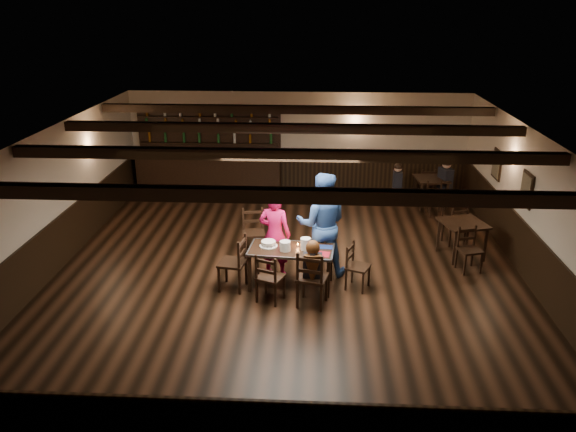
# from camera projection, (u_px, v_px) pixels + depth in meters

# --- Properties ---
(ground) EXTENTS (10.00, 10.00, 0.00)m
(ground) POSITION_uv_depth(u_px,v_px,m) (288.00, 272.00, 10.86)
(ground) COLOR black
(ground) RESTS_ON ground
(room_shell) EXTENTS (9.02, 10.02, 2.71)m
(room_shell) POSITION_uv_depth(u_px,v_px,m) (289.00, 186.00, 10.27)
(room_shell) COLOR beige
(room_shell) RESTS_ON ground
(dining_table) EXTENTS (1.59, 0.90, 0.75)m
(dining_table) POSITION_uv_depth(u_px,v_px,m) (291.00, 253.00, 10.10)
(dining_table) COLOR black
(dining_table) RESTS_ON ground
(chair_near_left) EXTENTS (0.55, 0.54, 0.91)m
(chair_near_left) POSITION_uv_depth(u_px,v_px,m) (268.00, 275.00, 9.58)
(chair_near_left) COLOR black
(chair_near_left) RESTS_ON ground
(chair_near_right) EXTENTS (0.58, 0.56, 1.03)m
(chair_near_right) POSITION_uv_depth(u_px,v_px,m) (311.00, 275.00, 9.41)
(chair_near_right) COLOR black
(chair_near_right) RESTS_ON ground
(chair_end_left) EXTENTS (0.53, 0.54, 1.02)m
(chair_end_left) POSITION_uv_depth(u_px,v_px,m) (237.00, 259.00, 10.03)
(chair_end_left) COLOR black
(chair_end_left) RESTS_ON ground
(chair_end_right) EXTENTS (0.50, 0.51, 0.85)m
(chair_end_right) POSITION_uv_depth(u_px,v_px,m) (354.00, 263.00, 10.11)
(chair_end_right) COLOR black
(chair_end_right) RESTS_ON ground
(chair_far_pushed) EXTENTS (0.52, 0.50, 0.98)m
(chair_far_pushed) POSITION_uv_depth(u_px,v_px,m) (253.00, 228.00, 11.46)
(chair_far_pushed) COLOR black
(chair_far_pushed) RESTS_ON ground
(woman_pink) EXTENTS (0.68, 0.52, 1.66)m
(woman_pink) POSITION_uv_depth(u_px,v_px,m) (275.00, 234.00, 10.47)
(woman_pink) COLOR red
(woman_pink) RESTS_ON ground
(man_blue) EXTENTS (0.98, 0.76, 2.00)m
(man_blue) POSITION_uv_depth(u_px,v_px,m) (322.00, 224.00, 10.50)
(man_blue) COLOR navy
(man_blue) RESTS_ON ground
(seated_person) EXTENTS (0.32, 0.48, 0.78)m
(seated_person) POSITION_uv_depth(u_px,v_px,m) (313.00, 262.00, 9.40)
(seated_person) COLOR black
(seated_person) RESTS_ON ground
(cake) EXTENTS (0.33, 0.33, 0.10)m
(cake) POSITION_uv_depth(u_px,v_px,m) (268.00, 244.00, 10.15)
(cake) COLOR white
(cake) RESTS_ON dining_table
(plate_stack_a) EXTENTS (0.19, 0.19, 0.18)m
(plate_stack_a) POSITION_uv_depth(u_px,v_px,m) (285.00, 246.00, 9.96)
(plate_stack_a) COLOR white
(plate_stack_a) RESTS_ON dining_table
(plate_stack_b) EXTENTS (0.18, 0.18, 0.22)m
(plate_stack_b) POSITION_uv_depth(u_px,v_px,m) (306.00, 244.00, 10.00)
(plate_stack_b) COLOR white
(plate_stack_b) RESTS_ON dining_table
(tea_light) EXTENTS (0.04, 0.04, 0.06)m
(tea_light) POSITION_uv_depth(u_px,v_px,m) (298.00, 245.00, 10.16)
(tea_light) COLOR #A5A8AD
(tea_light) RESTS_ON dining_table
(salt_shaker) EXTENTS (0.03, 0.03, 0.08)m
(salt_shaker) POSITION_uv_depth(u_px,v_px,m) (310.00, 250.00, 9.92)
(salt_shaker) COLOR silver
(salt_shaker) RESTS_ON dining_table
(pepper_shaker) EXTENTS (0.04, 0.04, 0.09)m
(pepper_shaker) POSITION_uv_depth(u_px,v_px,m) (311.00, 250.00, 9.90)
(pepper_shaker) COLOR #A5A8AD
(pepper_shaker) RESTS_ON dining_table
(drink_glass) EXTENTS (0.07, 0.07, 0.12)m
(drink_glass) POSITION_uv_depth(u_px,v_px,m) (308.00, 243.00, 10.14)
(drink_glass) COLOR silver
(drink_glass) RESTS_ON dining_table
(menu_red) EXTENTS (0.37, 0.29, 0.00)m
(menu_red) POSITION_uv_depth(u_px,v_px,m) (320.00, 254.00, 9.86)
(menu_red) COLOR maroon
(menu_red) RESTS_ON dining_table
(menu_blue) EXTENTS (0.28, 0.20, 0.00)m
(menu_blue) POSITION_uv_depth(u_px,v_px,m) (325.00, 247.00, 10.13)
(menu_blue) COLOR #101F50
(menu_blue) RESTS_ON dining_table
(bar_counter) EXTENTS (4.03, 0.70, 2.20)m
(bar_counter) POSITION_uv_depth(u_px,v_px,m) (210.00, 167.00, 15.12)
(bar_counter) COLOR black
(bar_counter) RESTS_ON ground
(back_table_a) EXTENTS (1.01, 1.01, 0.75)m
(back_table_a) POSITION_uv_depth(u_px,v_px,m) (463.00, 227.00, 11.30)
(back_table_a) COLOR black
(back_table_a) RESTS_ON ground
(back_table_b) EXTENTS (0.86, 0.86, 0.75)m
(back_table_b) POSITION_uv_depth(u_px,v_px,m) (431.00, 182.00, 14.11)
(back_table_b) COLOR black
(back_table_b) RESTS_ON ground
(bg_patron_left) EXTENTS (0.23, 0.36, 0.72)m
(bg_patron_left) POSITION_uv_depth(u_px,v_px,m) (398.00, 177.00, 13.88)
(bg_patron_left) COLOR black
(bg_patron_left) RESTS_ON ground
(bg_patron_right) EXTENTS (0.35, 0.44, 0.79)m
(bg_patron_right) POSITION_uv_depth(u_px,v_px,m) (446.00, 174.00, 13.99)
(bg_patron_right) COLOR black
(bg_patron_right) RESTS_ON ground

